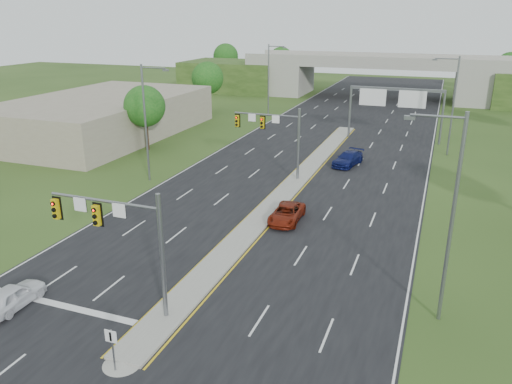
{
  "coord_description": "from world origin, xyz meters",
  "views": [
    {
      "loc": [
        12.41,
        -19.55,
        15.13
      ],
      "look_at": [
        0.4,
        12.46,
        3.0
      ],
      "focal_mm": 35.0,
      "sensor_mm": 36.0,
      "label": 1
    }
  ],
  "objects": [
    {
      "name": "car_far_a",
      "position": [
        2.06,
        14.81,
        0.66
      ],
      "size": [
        2.25,
        4.65,
        1.28
      ],
      "primitive_type": "imported",
      "rotation": [
        0.0,
        0.0,
        0.03
      ],
      "color": "maroon",
      "rests_on": "road"
    },
    {
      "name": "sign_gantry",
      "position": [
        6.68,
        44.92,
        5.24
      ],
      "size": [
        11.58,
        0.44,
        6.67
      ],
      "color": "slate",
      "rests_on": "ground"
    },
    {
      "name": "commercial_building",
      "position": [
        -30.0,
        35.0,
        2.5
      ],
      "size": [
        18.0,
        30.0,
        5.0
      ],
      "primitive_type": "cube",
      "color": "gray",
      "rests_on": "ground"
    },
    {
      "name": "tree_back_a",
      "position": [
        -38.0,
        94.0,
        5.84
      ],
      "size": [
        6.0,
        6.0,
        8.85
      ],
      "color": "#382316",
      "rests_on": "ground"
    },
    {
      "name": "tree_l_mid",
      "position": [
        -24.0,
        55.0,
        5.51
      ],
      "size": [
        5.2,
        5.2,
        8.12
      ],
      "color": "#382316",
      "rests_on": "ground"
    },
    {
      "name": "lightpole_l_mid",
      "position": [
        -13.3,
        20.0,
        6.1
      ],
      "size": [
        2.85,
        0.25,
        11.0
      ],
      "color": "slate",
      "rests_on": "ground"
    },
    {
      "name": "road",
      "position": [
        0.0,
        35.0,
        0.01
      ],
      "size": [
        24.0,
        160.0,
        0.02
      ],
      "primitive_type": "cube",
      "color": "black",
      "rests_on": "ground"
    },
    {
      "name": "car_white",
      "position": [
        -8.36,
        -2.0,
        0.68
      ],
      "size": [
        1.66,
        3.94,
        1.33
      ],
      "primitive_type": "imported",
      "rotation": [
        0.0,
        0.0,
        3.16
      ],
      "color": "white",
      "rests_on": "road"
    },
    {
      "name": "median_nose",
      "position": [
        0.0,
        -4.0,
        0.1
      ],
      "size": [
        2.0,
        2.0,
        0.16
      ],
      "primitive_type": "cone",
      "color": "gray",
      "rests_on": "road"
    },
    {
      "name": "ground",
      "position": [
        0.0,
        0.0,
        0.0
      ],
      "size": [
        240.0,
        240.0,
        0.0
      ],
      "primitive_type": "plane",
      "color": "#2B4518",
      "rests_on": "ground"
    },
    {
      "name": "overpass",
      "position": [
        0.0,
        80.0,
        3.55
      ],
      "size": [
        80.0,
        14.0,
        8.1
      ],
      "color": "gray",
      "rests_on": "ground"
    },
    {
      "name": "signal_mast_near",
      "position": [
        -2.26,
        -0.07,
        4.73
      ],
      "size": [
        6.62,
        0.6,
        7.0
      ],
      "color": "slate",
      "rests_on": "ground"
    },
    {
      "name": "lightpole_r_far",
      "position": [
        13.3,
        40.0,
        6.1
      ],
      "size": [
        2.85,
        0.25,
        11.0
      ],
      "color": "slate",
      "rests_on": "ground"
    },
    {
      "name": "tree_back_c",
      "position": [
        24.0,
        94.0,
        5.51
      ],
      "size": [
        5.6,
        5.6,
        8.32
      ],
      "color": "#382316",
      "rests_on": "ground"
    },
    {
      "name": "car_far_b",
      "position": [
        3.6,
        31.81,
        0.73
      ],
      "size": [
        3.01,
        5.2,
        1.42
      ],
      "primitive_type": "imported",
      "rotation": [
        0.0,
        0.0,
        -0.22
      ],
      "color": "#0C134A",
      "rests_on": "road"
    },
    {
      "name": "lightpole_l_far",
      "position": [
        -13.3,
        55.0,
        6.1
      ],
      "size": [
        2.85,
        0.25,
        11.0
      ],
      "color": "slate",
      "rests_on": "ground"
    },
    {
      "name": "tree_back_b",
      "position": [
        -24.0,
        94.0,
        5.51
      ],
      "size": [
        5.6,
        5.6,
        8.32
      ],
      "color": "#382316",
      "rests_on": "ground"
    },
    {
      "name": "signal_mast_far",
      "position": [
        -2.26,
        24.93,
        4.73
      ],
      "size": [
        6.62,
        0.6,
        7.0
      ],
      "color": "slate",
      "rests_on": "ground"
    },
    {
      "name": "keep_right_sign",
      "position": [
        0.0,
        -4.53,
        1.52
      ],
      "size": [
        0.6,
        0.13,
        2.2
      ],
      "color": "slate",
      "rests_on": "ground"
    },
    {
      "name": "median",
      "position": [
        0.0,
        23.0,
        0.1
      ],
      "size": [
        2.0,
        54.0,
        0.16
      ],
      "primitive_type": "cube",
      "color": "gray",
      "rests_on": "road"
    },
    {
      "name": "tree_l_near",
      "position": [
        -20.0,
        30.0,
        5.18
      ],
      "size": [
        4.8,
        4.8,
        7.6
      ],
      "color": "#382316",
      "rests_on": "ground"
    },
    {
      "name": "lightpole_r_near",
      "position": [
        13.3,
        5.0,
        6.1
      ],
      "size": [
        2.85,
        0.25,
        11.0
      ],
      "color": "slate",
      "rests_on": "ground"
    },
    {
      "name": "lane_markings",
      "position": [
        -0.6,
        28.91,
        0.02
      ],
      "size": [
        23.72,
        160.0,
        0.01
      ],
      "color": "gold",
      "rests_on": "road"
    }
  ]
}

